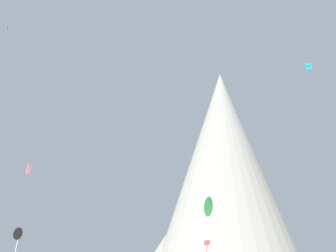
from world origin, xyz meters
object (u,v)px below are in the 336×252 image
object	(u,v)px
rock_massif	(221,195)
kite_violet_high	(7,27)
kite_red_low	(207,244)
kite_pink_mid	(29,169)
kite_black_low	(17,234)
kite_teal_high	(308,67)
kite_green_low	(209,207)

from	to	relation	value
rock_massif	kite_violet_high	xyz separation A→B (m)	(-39.55, -75.84, 11.97)
kite_violet_high	kite_red_low	xyz separation A→B (m)	(30.10, 12.46, -30.78)
rock_massif	kite_pink_mid	bearing A→B (deg)	-117.31
kite_black_low	kite_teal_high	size ratio (longest dim) A/B	1.40
rock_massif	kite_violet_high	bearing A→B (deg)	-117.54
rock_massif	kite_violet_high	world-z (taller)	rock_massif
kite_teal_high	kite_violet_high	world-z (taller)	kite_violet_high
kite_black_low	kite_violet_high	bearing A→B (deg)	26.34
kite_teal_high	rock_massif	bearing A→B (deg)	-76.11
rock_massif	kite_green_low	size ratio (longest dim) A/B	28.64
kite_violet_high	kite_black_low	bearing A→B (deg)	38.94
rock_massif	kite_green_low	bearing A→B (deg)	-97.32
kite_violet_high	rock_massif	bearing A→B (deg)	11.89
kite_black_low	kite_red_low	bearing A→B (deg)	113.94
kite_violet_high	kite_pink_mid	bearing A→B (deg)	9.25
rock_massif	kite_red_low	distance (m)	66.78
kite_black_low	kite_red_low	distance (m)	30.07
kite_violet_high	kite_red_low	world-z (taller)	kite_violet_high
rock_massif	kite_red_low	size ratio (longest dim) A/B	27.71
kite_black_low	kite_teal_high	bearing A→B (deg)	115.75
kite_green_low	kite_teal_high	size ratio (longest dim) A/B	0.70
kite_green_low	kite_teal_high	world-z (taller)	kite_teal_high
kite_pink_mid	kite_teal_high	bearing A→B (deg)	157.10
kite_pink_mid	kite_red_low	bearing A→B (deg)	161.84
kite_teal_high	kite_red_low	bearing A→B (deg)	7.16
kite_pink_mid	kite_violet_high	world-z (taller)	kite_violet_high
kite_pink_mid	kite_black_low	xyz separation A→B (m)	(-3.44, 7.85, -8.58)
kite_black_low	kite_violet_high	xyz separation A→B (m)	(-0.12, -13.98, 29.03)
kite_green_low	kite_pink_mid	bearing A→B (deg)	96.17
kite_green_low	kite_black_low	size ratio (longest dim) A/B	0.50
kite_black_low	kite_teal_high	distance (m)	56.66
kite_pink_mid	kite_teal_high	xyz separation A→B (m)	(45.40, 6.92, 20.13)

